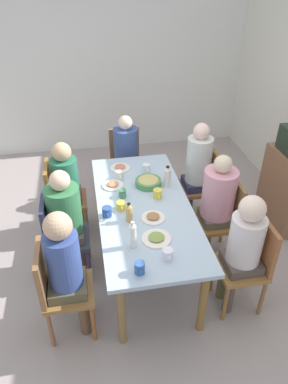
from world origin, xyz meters
name	(u,v)px	position (x,y,z in m)	size (l,w,h in m)	color
ground_plane	(144,262)	(0.00, 0.00, 0.00)	(6.69, 6.69, 0.00)	#A49795
wall_left	(111,67)	(-2.85, 0.00, 1.30)	(0.12, 4.33, 2.60)	silver
dining_table	(144,212)	(0.00, 0.00, 0.66)	(1.94, 0.87, 0.75)	#A9BFD5
chair_0	(59,234)	(0.00, -0.82, 0.51)	(0.40, 0.40, 0.90)	#343A45
person_0	(66,216)	(0.00, -0.73, 0.71)	(0.31, 0.31, 1.19)	#524645
chair_1	(126,159)	(-1.35, 0.00, 0.51)	(0.40, 0.40, 0.90)	olive
person_1	(126,151)	(-1.26, 0.00, 0.68)	(0.30, 0.30, 1.13)	#41363B
chair_2	(223,216)	(0.00, 0.82, 0.51)	(0.40, 0.40, 0.90)	#93602E
person_2	(217,199)	(0.00, 0.73, 0.72)	(0.33, 0.33, 1.20)	brown
chair_3	(58,286)	(0.65, -0.82, 0.51)	(0.40, 0.40, 0.90)	olive
person_3	(66,265)	(0.65, -0.72, 0.73)	(0.30, 0.30, 1.22)	brown
chair_4	(60,196)	(-0.65, -0.82, 0.51)	(0.40, 0.40, 0.90)	#95603A
person_4	(67,182)	(-0.65, -0.72, 0.68)	(0.30, 0.30, 1.14)	brown
chair_5	(203,182)	(-0.65, 0.82, 0.51)	(0.40, 0.40, 0.90)	brown
person_5	(197,166)	(-0.65, 0.72, 0.73)	(0.30, 0.30, 1.24)	#2E3A44
chair_6	(250,261)	(0.65, 0.82, 0.51)	(0.40, 0.40, 0.90)	olive
person_6	(244,244)	(0.65, 0.72, 0.71)	(0.30, 0.30, 1.19)	#504843
plate_0	(153,217)	(0.21, 0.04, 0.76)	(0.21, 0.21, 0.04)	white
plate_1	(113,185)	(-0.38, -0.25, 0.76)	(0.22, 0.22, 0.04)	white
plate_2	(120,168)	(-0.72, -0.14, 0.76)	(0.21, 0.21, 0.04)	white
plate_3	(156,238)	(0.49, 0.02, 0.76)	(0.24, 0.24, 0.04)	white
bowl_0	(148,182)	(-0.34, 0.10, 0.79)	(0.27, 0.27, 0.08)	#45854E
cup_0	(122,194)	(-0.17, -0.18, 0.78)	(0.11, 0.07, 0.08)	#418659
cup_1	(158,194)	(-0.10, 0.15, 0.79)	(0.12, 0.09, 0.09)	#E2C84A
cup_2	(168,254)	(0.72, 0.06, 0.79)	(0.12, 0.09, 0.08)	white
cup_3	(146,169)	(-0.59, 0.13, 0.79)	(0.11, 0.08, 0.10)	white
cup_4	(121,206)	(0.02, -0.22, 0.78)	(0.12, 0.09, 0.07)	yellow
cup_5	(140,268)	(0.84, -0.18, 0.79)	(0.11, 0.08, 0.10)	#315CA2
cup_6	(107,212)	(0.10, -0.36, 0.79)	(0.12, 0.09, 0.09)	#2F4F99
cup_7	(120,175)	(-0.51, -0.17, 0.79)	(0.11, 0.08, 0.09)	white
bottle_0	(133,235)	(0.55, -0.19, 0.86)	(0.06, 0.06, 0.25)	silver
bottle_1	(129,213)	(0.21, -0.17, 0.84)	(0.06, 0.06, 0.19)	tan
bottle_2	(167,177)	(-0.28, 0.29, 0.86)	(0.07, 0.07, 0.24)	silver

